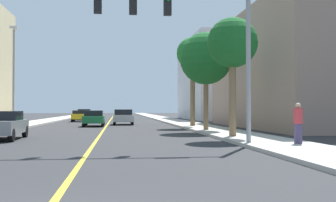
# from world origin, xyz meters

# --- Properties ---
(ground) EXTENTS (192.00, 192.00, 0.00)m
(ground) POSITION_xyz_m (0.00, 42.00, 0.00)
(ground) COLOR #2D2D30
(sidewalk_left) EXTENTS (3.16, 168.00, 0.15)m
(sidewalk_left) POSITION_xyz_m (-7.77, 42.00, 0.07)
(sidewalk_left) COLOR #B2ADA3
(sidewalk_left) RESTS_ON ground
(sidewalk_right) EXTENTS (3.16, 168.00, 0.15)m
(sidewalk_right) POSITION_xyz_m (7.77, 42.00, 0.07)
(sidewalk_right) COLOR #B2ADA3
(sidewalk_right) RESTS_ON ground
(lane_marking_center) EXTENTS (0.16, 144.00, 0.01)m
(lane_marking_center) POSITION_xyz_m (0.00, 42.00, 0.00)
(lane_marking_center) COLOR yellow
(lane_marking_center) RESTS_ON ground
(building_right_far) EXTENTS (10.94, 19.42, 11.66)m
(building_right_far) POSITION_xyz_m (16.67, 52.66, 5.83)
(building_right_far) COLOR silver
(building_right_far) RESTS_ON ground
(traffic_signal_mast) EXTENTS (8.29, 0.36, 6.58)m
(traffic_signal_mast) POSITION_xyz_m (3.91, 11.28, 5.03)
(traffic_signal_mast) COLOR gray
(traffic_signal_mast) RESTS_ON sidewalk_right
(street_lamp) EXTENTS (0.56, 0.28, 7.61)m
(street_lamp) POSITION_xyz_m (-6.69, 25.70, 4.38)
(street_lamp) COLOR gray
(street_lamp) RESTS_ON sidewalk_left
(palm_near) EXTENTS (2.65, 2.65, 6.22)m
(palm_near) POSITION_xyz_m (7.02, 15.12, 4.96)
(palm_near) COLOR brown
(palm_near) RESTS_ON sidewalk_right
(palm_mid) EXTENTS (3.58, 3.58, 6.66)m
(palm_mid) POSITION_xyz_m (7.01, 21.48, 4.98)
(palm_mid) COLOR brown
(palm_mid) RESTS_ON sidewalk_right
(palm_far) EXTENTS (2.70, 2.70, 7.45)m
(palm_far) POSITION_xyz_m (7.29, 27.83, 6.10)
(palm_far) COLOR brown
(palm_far) RESTS_ON sidewalk_right
(car_yellow) EXTENTS (1.84, 4.21, 1.36)m
(car_yellow) POSITION_xyz_m (-3.59, 44.04, 0.72)
(car_yellow) COLOR gold
(car_yellow) RESTS_ON ground
(car_blue) EXTENTS (1.96, 4.51, 1.51)m
(car_blue) POSITION_xyz_m (-3.62, 51.68, 0.78)
(car_blue) COLOR #1E389E
(car_blue) RESTS_ON ground
(car_green) EXTENTS (1.87, 4.56, 1.42)m
(car_green) POSITION_xyz_m (-1.08, 31.10, 0.74)
(car_green) COLOR #196638
(car_green) RESTS_ON ground
(car_gray) EXTENTS (2.04, 4.30, 1.45)m
(car_gray) POSITION_xyz_m (-4.84, 16.17, 0.75)
(car_gray) COLOR slate
(car_gray) RESTS_ON ground
(car_silver) EXTENTS (1.96, 4.15, 1.50)m
(car_silver) POSITION_xyz_m (1.57, 34.38, 0.78)
(car_silver) COLOR #BCBCC1
(car_silver) RESTS_ON ground
(pedestrian) EXTENTS (0.38, 0.38, 1.67)m
(pedestrian) POSITION_xyz_m (8.41, 10.45, 0.98)
(pedestrian) COLOR #3F3859
(pedestrian) RESTS_ON sidewalk_right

